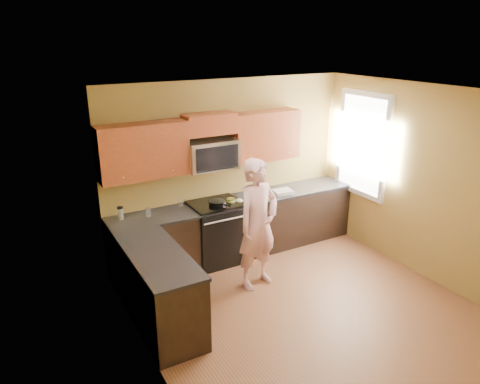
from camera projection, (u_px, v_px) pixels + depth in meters
floor at (303, 307)px, 5.73m from camera, size 4.00×4.00×0.00m
ceiling at (315, 93)px, 4.83m from camera, size 4.00×4.00×0.00m
wall_back at (229, 168)px, 6.92m from camera, size 4.00×0.00×4.00m
wall_front at (460, 289)px, 3.64m from camera, size 4.00×0.00×4.00m
wall_left at (145, 247)px, 4.36m from camera, size 0.00×4.00×4.00m
wall_right at (424, 183)px, 6.21m from camera, size 0.00×4.00×4.00m
cabinet_back_run at (239, 228)px, 6.98m from camera, size 4.00×0.60×0.88m
cabinet_left_run at (159, 290)px, 5.29m from camera, size 0.60×1.60×0.88m
countertop_back at (239, 201)px, 6.82m from camera, size 4.00×0.62×0.04m
countertop_left at (157, 255)px, 5.14m from camera, size 0.62×1.60×0.04m
stove at (216, 232)px, 6.76m from camera, size 0.76×0.65×0.95m
microwave at (211, 168)px, 6.54m from camera, size 0.76×0.40×0.42m
upper_cab_left at (145, 178)px, 6.11m from camera, size 1.22×0.33×0.75m
upper_cab_right at (264, 159)px, 7.00m from camera, size 1.12×0.33×0.75m
upper_cab_over_mw at (209, 124)px, 6.35m from camera, size 0.76×0.33×0.30m
window at (363, 145)px, 7.08m from camera, size 0.06×1.06×1.66m
woman at (258, 224)px, 5.97m from camera, size 0.74×0.57×1.81m
frying_pan at (217, 204)px, 6.54m from camera, size 0.39×0.49×0.06m
butter_tub at (231, 203)px, 6.67m from camera, size 0.13×0.13×0.09m
toast_slice at (266, 199)px, 6.83m from camera, size 0.12×0.12×0.01m
napkin_a at (239, 201)px, 6.68m from camera, size 0.13×0.14×0.06m
napkin_b at (261, 195)px, 6.90m from camera, size 0.13×0.14×0.07m
dish_towel at (283, 192)px, 7.08m from camera, size 0.33×0.27×0.05m
travel_mug at (121, 219)px, 6.10m from camera, size 0.09×0.09×0.18m
glass_b at (148, 212)px, 6.17m from camera, size 0.08×0.08×0.12m
glass_c at (181, 202)px, 6.54m from camera, size 0.08×0.08×0.12m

